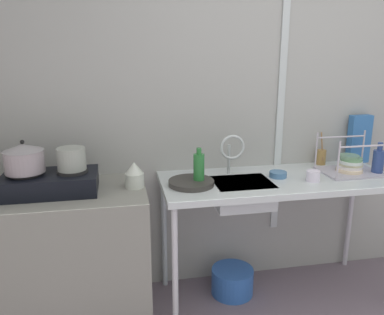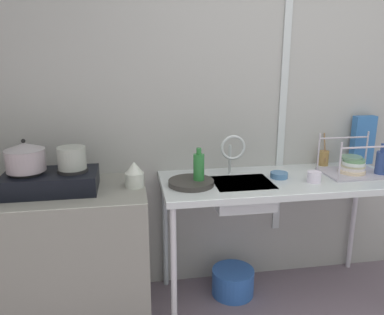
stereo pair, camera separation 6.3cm
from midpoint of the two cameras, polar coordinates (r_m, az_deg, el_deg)
The scene contains 19 objects.
wall_back at distance 2.91m, azimuth 15.54°, elevation 6.27°, with size 5.29×0.10×2.46m, color #A1A19D.
wall_metal_strip at distance 2.79m, azimuth 13.89°, elevation 8.58°, with size 0.05×0.01×1.97m, color silver.
counter_concrete at distance 2.60m, azimuth -18.43°, elevation -13.64°, with size 1.11×0.59×0.86m, color gray.
counter_sink at distance 2.61m, azimuth 13.34°, elevation -4.40°, with size 1.53×0.59×0.86m.
stove at distance 2.41m, azimuth -19.26°, elevation -3.32°, with size 0.53×0.31×0.13m.
pot_on_left_burner at distance 2.40m, azimuth -22.59°, elevation 0.08°, with size 0.22×0.22×0.19m.
pot_on_right_burner at distance 2.35m, azimuth -16.48°, elevation -0.07°, with size 0.16×0.16×0.13m.
percolator at distance 2.37m, azimuth -7.70°, elevation -2.51°, with size 0.11×0.11×0.16m.
sink_basin at distance 2.50m, azimuth 8.09°, elevation -5.27°, with size 0.37×0.31×0.15m, color silver.
faucet at distance 2.52m, azimuth 6.67°, elevation 1.19°, with size 0.16×0.09×0.28m.
frying_pan at distance 2.39m, azimuth 0.63°, elevation -3.72°, with size 0.28×0.28×0.03m, color #34312E.
dish_rack at distance 2.82m, azimuth 23.09°, elevation -1.25°, with size 0.38×0.30×0.26m.
cup_by_rack at distance 2.57m, azimuth 18.15°, elevation -2.72°, with size 0.09×0.09×0.07m, color white.
small_bowl_on_drainboard at distance 2.60m, azimuth 13.32°, elevation -2.53°, with size 0.11×0.11×0.04m, color teal.
bottle_by_sink at distance 2.38m, azimuth 1.76°, elevation -1.67°, with size 0.07×0.07×0.23m.
bottle_by_rack at distance 2.86m, azimuth 26.59°, elevation -0.68°, with size 0.07×0.07×0.22m.
cereal_box at distance 3.09m, azimuth 24.29°, elevation 2.35°, with size 0.16×0.06×0.35m, color #3269AE.
utensil_jar at distance 2.96m, azimuth 19.35°, elevation -0.03°, with size 0.07×0.09×0.23m.
bucket_on_floor at distance 2.89m, azimuth 6.66°, elevation -17.64°, with size 0.29×0.29×0.19m, color #2E5FB5.
Camera 2 is at (-1.19, -0.94, 1.65)m, focal length 36.37 mm.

